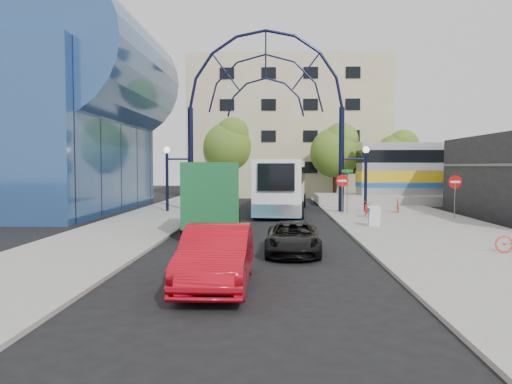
{
  "coord_description": "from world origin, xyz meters",
  "views": [
    {
      "loc": [
        0.64,
        -19.1,
        3.14
      ],
      "look_at": [
        -0.33,
        6.0,
        1.83
      ],
      "focal_mm": 35.0,
      "sensor_mm": 36.0,
      "label": 1
    }
  ],
  "objects_px": {
    "tree_north_b": "(229,144)",
    "tree_north_a": "(336,150)",
    "bike_near_a": "(367,209)",
    "bike_near_b": "(398,205)",
    "stop_sign": "(342,184)",
    "sandwich_board": "(374,214)",
    "green_truck": "(213,198)",
    "black_suv": "(293,238)",
    "do_not_enter_sign": "(455,186)",
    "city_bus": "(283,185)",
    "street_name_sign": "(347,182)",
    "gateway_arch": "(266,84)",
    "red_sedan": "(217,256)",
    "tree_north_c": "(398,154)"
  },
  "relations": [
    {
      "from": "tree_north_b",
      "to": "tree_north_a",
      "type": "bearing_deg",
      "value": -21.8
    },
    {
      "from": "bike_near_a",
      "to": "bike_near_b",
      "type": "height_order",
      "value": "bike_near_a"
    },
    {
      "from": "stop_sign",
      "to": "sandwich_board",
      "type": "relative_size",
      "value": 2.53
    },
    {
      "from": "stop_sign",
      "to": "green_truck",
      "type": "bearing_deg",
      "value": -132.7
    },
    {
      "from": "black_suv",
      "to": "bike_near_b",
      "type": "height_order",
      "value": "black_suv"
    },
    {
      "from": "do_not_enter_sign",
      "to": "city_bus",
      "type": "distance_m",
      "value": 11.07
    },
    {
      "from": "street_name_sign",
      "to": "sandwich_board",
      "type": "relative_size",
      "value": 2.83
    },
    {
      "from": "do_not_enter_sign",
      "to": "street_name_sign",
      "type": "height_order",
      "value": "street_name_sign"
    },
    {
      "from": "do_not_enter_sign",
      "to": "tree_north_a",
      "type": "height_order",
      "value": "tree_north_a"
    },
    {
      "from": "gateway_arch",
      "to": "bike_near_b",
      "type": "bearing_deg",
      "value": -3.35
    },
    {
      "from": "city_bus",
      "to": "tree_north_b",
      "type": "bearing_deg",
      "value": 112.76
    },
    {
      "from": "stop_sign",
      "to": "green_truck",
      "type": "xyz_separation_m",
      "value": [
        -7.09,
        -7.69,
        -0.35
      ]
    },
    {
      "from": "red_sedan",
      "to": "do_not_enter_sign",
      "type": "bearing_deg",
      "value": 53.83
    },
    {
      "from": "stop_sign",
      "to": "bike_near_a",
      "type": "xyz_separation_m",
      "value": [
        1.29,
        -1.5,
        -1.38
      ]
    },
    {
      "from": "green_truck",
      "to": "red_sedan",
      "type": "height_order",
      "value": "green_truck"
    },
    {
      "from": "black_suv",
      "to": "street_name_sign",
      "type": "bearing_deg",
      "value": 76.07
    },
    {
      "from": "tree_north_a",
      "to": "city_bus",
      "type": "height_order",
      "value": "tree_north_a"
    },
    {
      "from": "gateway_arch",
      "to": "green_truck",
      "type": "relative_size",
      "value": 2.04
    },
    {
      "from": "city_bus",
      "to": "bike_near_b",
      "type": "relative_size",
      "value": 8.39
    },
    {
      "from": "red_sedan",
      "to": "street_name_sign",
      "type": "bearing_deg",
      "value": 72.07
    },
    {
      "from": "city_bus",
      "to": "black_suv",
      "type": "relative_size",
      "value": 3.15
    },
    {
      "from": "city_bus",
      "to": "bike_near_a",
      "type": "distance_m",
      "value": 6.83
    },
    {
      "from": "do_not_enter_sign",
      "to": "bike_near_b",
      "type": "bearing_deg",
      "value": 124.42
    },
    {
      "from": "do_not_enter_sign",
      "to": "sandwich_board",
      "type": "height_order",
      "value": "do_not_enter_sign"
    },
    {
      "from": "do_not_enter_sign",
      "to": "street_name_sign",
      "type": "relative_size",
      "value": 0.89
    },
    {
      "from": "green_truck",
      "to": "tree_north_c",
      "type": "bearing_deg",
      "value": 54.18
    },
    {
      "from": "city_bus",
      "to": "bike_near_b",
      "type": "bearing_deg",
      "value": -7.62
    },
    {
      "from": "do_not_enter_sign",
      "to": "bike_near_a",
      "type": "relative_size",
      "value": 1.32
    },
    {
      "from": "city_bus",
      "to": "red_sedan",
      "type": "relative_size",
      "value": 2.68
    },
    {
      "from": "tree_north_a",
      "to": "green_truck",
      "type": "height_order",
      "value": "tree_north_a"
    },
    {
      "from": "stop_sign",
      "to": "red_sedan",
      "type": "height_order",
      "value": "stop_sign"
    },
    {
      "from": "tree_north_a",
      "to": "black_suv",
      "type": "height_order",
      "value": "tree_north_a"
    },
    {
      "from": "tree_north_a",
      "to": "green_truck",
      "type": "xyz_separation_m",
      "value": [
        -8.42,
        -21.62,
        -2.96
      ]
    },
    {
      "from": "black_suv",
      "to": "city_bus",
      "type": "bearing_deg",
      "value": 92.16
    },
    {
      "from": "tree_north_b",
      "to": "bike_near_b",
      "type": "height_order",
      "value": "tree_north_b"
    },
    {
      "from": "street_name_sign",
      "to": "tree_north_c",
      "type": "bearing_deg",
      "value": 65.69
    },
    {
      "from": "do_not_enter_sign",
      "to": "tree_north_a",
      "type": "bearing_deg",
      "value": 107.03
    },
    {
      "from": "do_not_enter_sign",
      "to": "green_truck",
      "type": "distance_m",
      "value": 14.46
    },
    {
      "from": "do_not_enter_sign",
      "to": "city_bus",
      "type": "bearing_deg",
      "value": 152.89
    },
    {
      "from": "green_truck",
      "to": "red_sedan",
      "type": "relative_size",
      "value": 1.39
    },
    {
      "from": "street_name_sign",
      "to": "tree_north_a",
      "type": "bearing_deg",
      "value": 86.04
    },
    {
      "from": "do_not_enter_sign",
      "to": "tree_north_c",
      "type": "relative_size",
      "value": 0.38
    },
    {
      "from": "street_name_sign",
      "to": "bike_near_a",
      "type": "distance_m",
      "value": 2.74
    },
    {
      "from": "tree_north_a",
      "to": "bike_near_b",
      "type": "distance_m",
      "value": 13.3
    },
    {
      "from": "street_name_sign",
      "to": "red_sedan",
      "type": "relative_size",
      "value": 0.58
    },
    {
      "from": "tree_north_c",
      "to": "city_bus",
      "type": "xyz_separation_m",
      "value": [
        -10.97,
        -12.88,
        -2.44
      ]
    },
    {
      "from": "do_not_enter_sign",
      "to": "black_suv",
      "type": "distance_m",
      "value": 15.06
    },
    {
      "from": "stop_sign",
      "to": "city_bus",
      "type": "relative_size",
      "value": 0.19
    },
    {
      "from": "city_bus",
      "to": "bike_near_b",
      "type": "height_order",
      "value": "city_bus"
    },
    {
      "from": "stop_sign",
      "to": "sandwich_board",
      "type": "xyz_separation_m",
      "value": [
        0.8,
        -6.02,
        -1.25
      ]
    }
  ]
}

